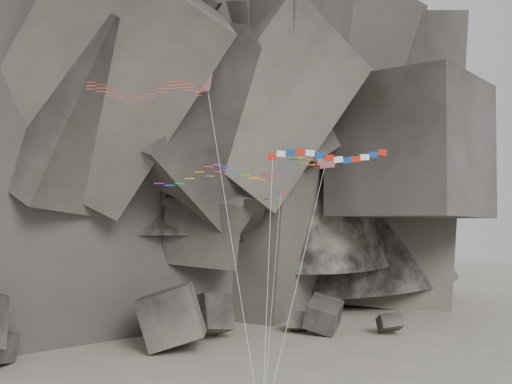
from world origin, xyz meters
name	(u,v)px	position (x,y,z in m)	size (l,w,h in m)	color
headland	(123,73)	(0.00, 70.00, 42.00)	(110.00, 70.00, 84.00)	#5D564C
boulder_field	(77,335)	(-11.54, 33.84, 2.44)	(64.59, 18.23, 10.16)	#47423F
delta_kite	(143,89)	(-9.90, 3.42, 26.82)	(11.90, 7.04, 26.66)	red
banner_kite	(327,157)	(4.32, 0.02, 21.77)	(11.51, 5.32, 20.70)	red
parafoil_kite	(239,171)	(-2.45, 2.03, 20.59)	(15.85, 5.55, 20.22)	yellow
pennant_kite	(277,238)	(0.63, 1.70, 15.24)	(4.42, 6.14, 17.38)	red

